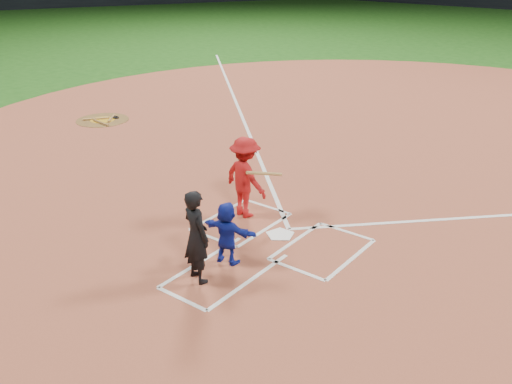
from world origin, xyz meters
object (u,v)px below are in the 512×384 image
Objects in this scene: catcher at (227,233)px; batter_at_plate at (245,177)px; home_plate at (280,234)px; umpire at (196,236)px; on_deck_circle at (103,120)px.

catcher is 0.68× the size of batter_at_plate.
home_plate is 0.36× the size of umpire.
catcher is 0.79m from umpire.
on_deck_circle is (-9.27, 3.08, -0.00)m from home_plate.
on_deck_circle is at bearing -32.38° from catcher.
umpire is (-0.03, -0.75, 0.24)m from catcher.
umpire is 2.65m from batter_at_plate.
on_deck_circle is at bearing -13.23° from umpire.
home_plate is 2.34m from umpire.
batter_at_plate is at bearing -15.25° from home_plate.
batter_at_plate is at bearing -18.82° from on_deck_circle.
home_plate is at bearing -102.71° from catcher.
umpire is at bearing -30.13° from on_deck_circle.
home_plate is 1.55m from catcher.
home_plate is 1.43m from batter_at_plate.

